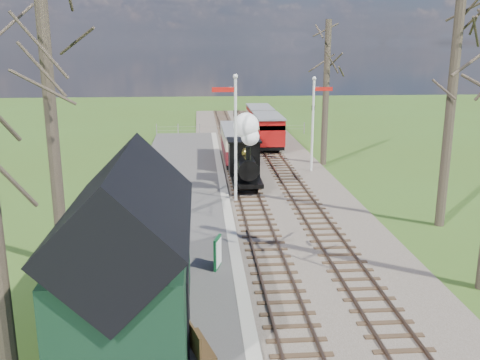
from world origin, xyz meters
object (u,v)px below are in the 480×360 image
object	(u,v)px
semaphore_far	(314,117)
semaphore_near	(234,130)
coach	(237,143)
locomotive	(245,155)
red_carriage_b	(260,120)
sign_board	(218,253)
red_carriage_a	(268,131)
bench	(195,340)
person	(178,294)
station_shed	(129,256)

from	to	relation	value
semaphore_far	semaphore_near	bearing A→B (deg)	-130.60
semaphore_near	coach	size ratio (longest dim) A/B	0.95
locomotive	red_carriage_b	world-z (taller)	locomotive
coach	sign_board	xyz separation A→B (m)	(-1.88, -16.69, -0.65)
semaphore_near	red_carriage_a	distance (m)	13.90
bench	person	size ratio (longest dim) A/B	1.20
coach	person	bearing A→B (deg)	-98.88
station_shed	semaphore_near	size ratio (longest dim) A/B	1.01
red_carriage_b	bench	size ratio (longest dim) A/B	3.06
coach	red_carriage_b	distance (m)	10.65
red_carriage_b	sign_board	distance (m)	27.39
locomotive	red_carriage_a	distance (m)	11.20
semaphore_far	red_carriage_a	bearing A→B (deg)	103.66
sign_board	coach	bearing A→B (deg)	83.58
coach	locomotive	bearing A→B (deg)	-90.11
red_carriage_b	bench	distance (m)	32.62
locomotive	bench	distance (m)	16.07
semaphore_far	person	size ratio (longest dim) A/B	4.41
locomotive	red_carriage_b	bearing A→B (deg)	80.94
semaphore_near	sign_board	distance (m)	8.77
semaphore_far	person	bearing A→B (deg)	-113.29
locomotive	sign_board	bearing A→B (deg)	-99.95
station_shed	semaphore_far	xyz separation A→B (m)	(8.67, 18.00, 1.08)
bench	station_shed	bearing A→B (deg)	140.47
person	station_shed	bearing A→B (deg)	139.71
red_carriage_b	person	xyz separation A→B (m)	(-5.70, -30.17, -0.56)
locomotive	bench	bearing A→B (deg)	-99.39
semaphore_near	sign_board	world-z (taller)	semaphore_near
locomotive	red_carriage_b	xyz separation A→B (m)	(2.61, 16.38, -0.49)
semaphore_near	locomotive	distance (m)	3.06
semaphore_far	red_carriage_a	distance (m)	7.76
coach	red_carriage_b	world-z (taller)	red_carriage_b
coach	bench	world-z (taller)	coach
semaphore_far	sign_board	xyz separation A→B (m)	(-6.25, -14.21, -2.60)
semaphore_near	station_shed	bearing A→B (deg)	-106.38
locomotive	person	size ratio (longest dim) A/B	3.14
station_shed	bench	world-z (taller)	station_shed
station_shed	coach	bearing A→B (deg)	78.15
semaphore_near	person	bearing A→B (deg)	-101.59
coach	red_carriage_a	xyz separation A→B (m)	(2.60, 4.82, 0.01)
person	coach	bearing A→B (deg)	12.83
coach	red_carriage_a	world-z (taller)	red_carriage_a
red_carriage_a	red_carriage_b	distance (m)	5.50
sign_board	person	distance (m)	3.38
station_shed	person	bearing A→B (deg)	28.00
bench	person	world-z (taller)	person
semaphore_near	bench	bearing A→B (deg)	-97.89
locomotive	sign_board	world-z (taller)	locomotive
semaphore_far	person	distance (m)	19.07
station_shed	red_carriage_a	size ratio (longest dim) A/B	1.32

